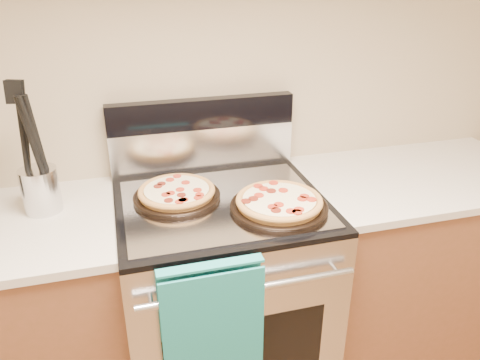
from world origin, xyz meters
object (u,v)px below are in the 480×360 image
object	(u,v)px
pepperoni_pizza_front	(279,203)
pepperoni_pizza_back	(177,193)
range_body	(223,302)
utensil_crock	(41,190)

from	to	relation	value
pepperoni_pizza_front	pepperoni_pizza_back	bearing A→B (deg)	151.99
range_body	pepperoni_pizza_front	bearing A→B (deg)	-35.62
range_body	pepperoni_pizza_front	distance (m)	0.55
pepperoni_pizza_front	utensil_crock	world-z (taller)	utensil_crock
pepperoni_pizza_back	utensil_crock	size ratio (longest dim) A/B	1.96
range_body	pepperoni_pizza_front	world-z (taller)	pepperoni_pizza_front
range_body	pepperoni_pizza_back	bearing A→B (deg)	162.48
range_body	pepperoni_pizza_back	world-z (taller)	pepperoni_pizza_back
utensil_crock	pepperoni_pizza_back	bearing A→B (deg)	-8.03
range_body	pepperoni_pizza_back	xyz separation A→B (m)	(-0.15, 0.05, 0.50)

